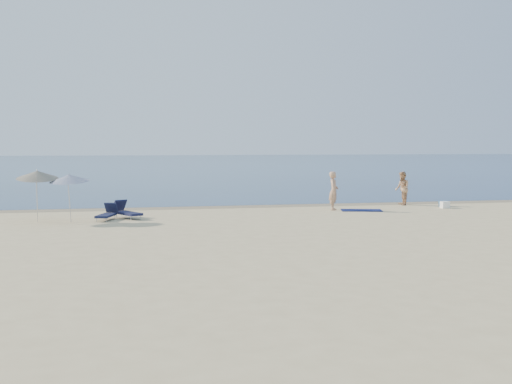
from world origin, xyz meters
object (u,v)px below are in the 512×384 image
person_left (334,191)px  blue_cooler (443,204)px  umbrella_near (69,178)px  person_right (402,188)px

person_left → blue_cooler: bearing=-62.0°
person_left → umbrella_near: bearing=124.4°
person_right → blue_cooler: bearing=63.1°
person_right → blue_cooler: (1.69, -1.27, -0.74)m
person_right → blue_cooler: size_ratio=4.34×
blue_cooler → umbrella_near: (-18.27, -2.65, 1.67)m
person_left → umbrella_near: size_ratio=0.88×
person_left → person_right: (4.38, 1.69, -0.05)m
person_right → blue_cooler: 2.24m
person_left → blue_cooler: size_ratio=4.60×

